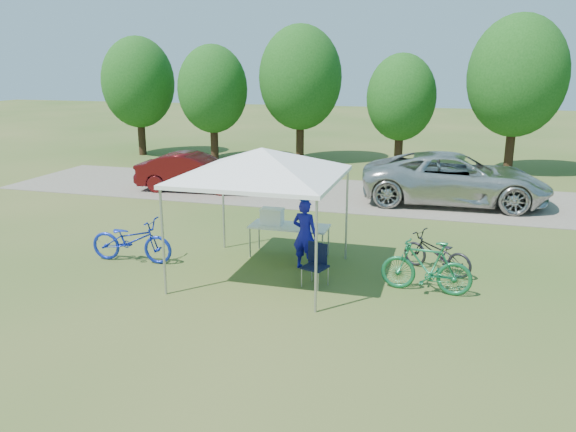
{
  "coord_description": "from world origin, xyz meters",
  "views": [
    {
      "loc": [
        3.62,
        -10.64,
        4.34
      ],
      "look_at": [
        -0.03,
        2.0,
        0.78
      ],
      "focal_mm": 35.0,
      "sensor_mm": 36.0,
      "label": 1
    }
  ],
  "objects_px": {
    "bike_blue": "(132,240)",
    "sedan": "(194,172)",
    "bike_green": "(426,267)",
    "minivan": "(455,178)",
    "folding_chair": "(316,261)",
    "cyclist": "(305,234)",
    "folding_table": "(289,227)",
    "cooler": "(272,216)",
    "bike_dark": "(437,253)"
  },
  "relations": [
    {
      "from": "folding_table",
      "to": "sedan",
      "type": "xyz_separation_m",
      "value": [
        -5.16,
        5.84,
        -0.03
      ]
    },
    {
      "from": "folding_chair",
      "to": "folding_table",
      "type": "bearing_deg",
      "value": 141.75
    },
    {
      "from": "bike_green",
      "to": "minivan",
      "type": "bearing_deg",
      "value": -179.48
    },
    {
      "from": "folding_table",
      "to": "folding_chair",
      "type": "distance_m",
      "value": 1.84
    },
    {
      "from": "bike_blue",
      "to": "sedan",
      "type": "height_order",
      "value": "sedan"
    },
    {
      "from": "minivan",
      "to": "bike_dark",
      "type": "bearing_deg",
      "value": 174.66
    },
    {
      "from": "cooler",
      "to": "bike_dark",
      "type": "bearing_deg",
      "value": -1.75
    },
    {
      "from": "cooler",
      "to": "bike_dark",
      "type": "relative_size",
      "value": 0.32
    },
    {
      "from": "cyclist",
      "to": "bike_blue",
      "type": "bearing_deg",
      "value": 21.03
    },
    {
      "from": "cooler",
      "to": "minivan",
      "type": "xyz_separation_m",
      "value": [
        4.09,
        6.39,
        -0.11
      ]
    },
    {
      "from": "cyclist",
      "to": "bike_green",
      "type": "relative_size",
      "value": 0.89
    },
    {
      "from": "bike_blue",
      "to": "sedan",
      "type": "bearing_deg",
      "value": 10.78
    },
    {
      "from": "minivan",
      "to": "sedan",
      "type": "height_order",
      "value": "minivan"
    },
    {
      "from": "minivan",
      "to": "folding_table",
      "type": "bearing_deg",
      "value": 147.8
    },
    {
      "from": "cyclist",
      "to": "minivan",
      "type": "distance_m",
      "value": 7.73
    },
    {
      "from": "folding_chair",
      "to": "bike_blue",
      "type": "height_order",
      "value": "bike_blue"
    },
    {
      "from": "bike_blue",
      "to": "bike_dark",
      "type": "xyz_separation_m",
      "value": [
        6.66,
        1.23,
        -0.08
      ]
    },
    {
      "from": "folding_chair",
      "to": "sedan",
      "type": "relative_size",
      "value": 0.22
    },
    {
      "from": "folding_chair",
      "to": "bike_green",
      "type": "height_order",
      "value": "bike_green"
    },
    {
      "from": "cooler",
      "to": "sedan",
      "type": "height_order",
      "value": "sedan"
    },
    {
      "from": "bike_dark",
      "to": "bike_green",
      "type": "bearing_deg",
      "value": 20.47
    },
    {
      "from": "folding_chair",
      "to": "bike_dark",
      "type": "bearing_deg",
      "value": 49.82
    },
    {
      "from": "bike_blue",
      "to": "bike_green",
      "type": "xyz_separation_m",
      "value": [
        6.49,
        0.02,
        0.02
      ]
    },
    {
      "from": "folding_table",
      "to": "cyclist",
      "type": "xyz_separation_m",
      "value": [
        0.55,
        -0.69,
        0.08
      ]
    },
    {
      "from": "folding_table",
      "to": "cyclist",
      "type": "height_order",
      "value": "cyclist"
    },
    {
      "from": "cooler",
      "to": "bike_dark",
      "type": "xyz_separation_m",
      "value": [
        3.74,
        -0.11,
        -0.51
      ]
    },
    {
      "from": "folding_chair",
      "to": "bike_green",
      "type": "distance_m",
      "value": 2.17
    },
    {
      "from": "folding_chair",
      "to": "minivan",
      "type": "relative_size",
      "value": 0.15
    },
    {
      "from": "bike_dark",
      "to": "sedan",
      "type": "distance_m",
      "value": 10.37
    },
    {
      "from": "bike_green",
      "to": "sedan",
      "type": "distance_m",
      "value": 10.98
    },
    {
      "from": "folding_table",
      "to": "cyclist",
      "type": "relative_size",
      "value": 1.16
    },
    {
      "from": "bike_blue",
      "to": "sedan",
      "type": "distance_m",
      "value": 7.42
    },
    {
      "from": "cyclist",
      "to": "bike_blue",
      "type": "xyz_separation_m",
      "value": [
        -3.87,
        -0.65,
        -0.27
      ]
    },
    {
      "from": "folding_table",
      "to": "folding_chair",
      "type": "height_order",
      "value": "folding_chair"
    },
    {
      "from": "bike_blue",
      "to": "folding_chair",
      "type": "bearing_deg",
      "value": -96.02
    },
    {
      "from": "folding_table",
      "to": "cyclist",
      "type": "bearing_deg",
      "value": -51.5
    },
    {
      "from": "cooler",
      "to": "bike_green",
      "type": "bearing_deg",
      "value": -20.31
    },
    {
      "from": "cooler",
      "to": "bike_green",
      "type": "xyz_separation_m",
      "value": [
        3.58,
        -1.32,
        -0.41
      ]
    },
    {
      "from": "folding_table",
      "to": "bike_green",
      "type": "relative_size",
      "value": 1.03
    },
    {
      "from": "bike_blue",
      "to": "cooler",
      "type": "bearing_deg",
      "value": -68.8
    },
    {
      "from": "bike_green",
      "to": "bike_dark",
      "type": "relative_size",
      "value": 1.08
    },
    {
      "from": "minivan",
      "to": "bike_blue",
      "type": "bearing_deg",
      "value": 135.52
    },
    {
      "from": "folding_table",
      "to": "bike_dark",
      "type": "bearing_deg",
      "value": -1.96
    },
    {
      "from": "bike_blue",
      "to": "bike_green",
      "type": "relative_size",
      "value": 1.1
    },
    {
      "from": "folding_chair",
      "to": "sedan",
      "type": "height_order",
      "value": "sedan"
    },
    {
      "from": "folding_table",
      "to": "folding_chair",
      "type": "bearing_deg",
      "value": -56.73
    },
    {
      "from": "bike_green",
      "to": "bike_dark",
      "type": "xyz_separation_m",
      "value": [
        0.17,
        1.21,
        -0.1
      ]
    },
    {
      "from": "folding_table",
      "to": "bike_dark",
      "type": "distance_m",
      "value": 3.34
    },
    {
      "from": "bike_blue",
      "to": "minivan",
      "type": "height_order",
      "value": "minivan"
    },
    {
      "from": "cooler",
      "to": "cyclist",
      "type": "height_order",
      "value": "cyclist"
    }
  ]
}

